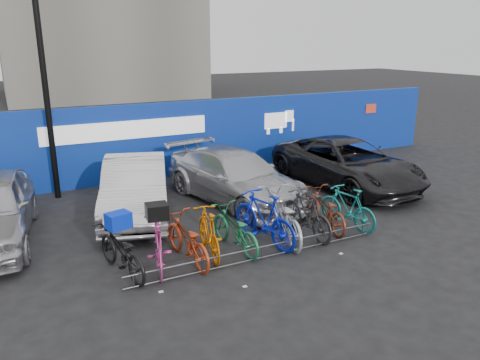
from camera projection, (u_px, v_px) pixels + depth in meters
ground at (248, 248)px, 9.92m from camera, size 100.00×100.00×0.00m
hoarding at (160, 141)px, 14.71m from camera, size 22.00×0.18×2.40m
lamppost at (44, 79)px, 12.22m from camera, size 0.25×0.50×6.11m
bike_rack at (262, 252)px, 9.36m from camera, size 5.60×0.03×0.30m
car_1 at (135, 187)px, 11.68m from camera, size 2.68×4.58×1.42m
car_2 at (235, 177)px, 12.69m from camera, size 2.88×5.06×1.38m
car_3 at (347, 163)px, 14.00m from camera, size 2.62×5.21×1.42m
bike_0 at (121, 251)px, 8.71m from camera, size 0.99×1.87×0.94m
bike_1 at (159, 244)px, 8.91m from camera, size 0.89×1.78×1.03m
bike_2 at (187, 240)px, 9.20m from camera, size 0.79×1.85×0.95m
bike_3 at (209, 233)px, 9.48m from camera, size 0.72×1.71×1.00m
bike_4 at (235, 229)px, 9.75m from camera, size 0.77×1.79×0.92m
bike_5 at (264, 218)px, 10.00m from camera, size 0.93×2.02×1.17m
bike_6 at (282, 216)px, 10.22m from camera, size 1.09×2.19×1.10m
bike_7 at (307, 214)px, 10.41m from camera, size 0.54×1.78×1.07m
bike_8 at (325, 210)px, 10.85m from camera, size 0.84×1.84×0.93m
bike_9 at (348, 207)px, 10.92m from camera, size 0.76×1.71×0.99m
cargo_crate at (118, 220)px, 8.53m from camera, size 0.49×0.42×0.30m
cargo_topcase at (157, 211)px, 8.72m from camera, size 0.44×0.40×0.30m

